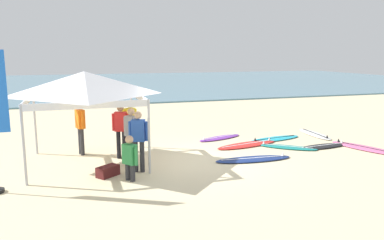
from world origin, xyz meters
name	(u,v)px	position (x,y,z in m)	size (l,w,h in m)	color
ground_plane	(192,161)	(0.00, 0.00, 0.00)	(80.00, 80.00, 0.00)	beige
sea	(105,83)	(0.00, 31.49, 0.05)	(80.00, 36.00, 0.10)	#568499
canopy_tent	(85,84)	(-3.04, 0.81, 2.39)	(3.26, 3.26, 2.75)	#B7B7BC
surfboard_purple	(220,138)	(1.95, 2.61, 0.04)	(2.04, 1.16, 0.19)	purple
surfboard_teal	(287,147)	(3.66, 0.54, 0.04)	(1.92, 1.71, 0.19)	#19847F
surfboard_white	(315,134)	(5.88, 2.07, 0.04)	(0.76, 2.19, 0.19)	white
surfboard_black	(323,146)	(4.93, 0.26, 0.04)	(2.16, 0.79, 0.19)	black
surfboard_pink	(365,148)	(6.16, -0.42, 0.04)	(1.48, 2.61, 0.19)	pink
surfboard_red	(247,145)	(2.49, 1.29, 0.04)	(2.65, 1.25, 0.19)	red
surfboard_navy	(254,159)	(1.85, -0.46, 0.04)	(2.49, 0.79, 0.19)	navy
surfboard_cyan	(275,139)	(3.90, 1.82, 0.04)	(2.37, 1.03, 0.19)	#23B2CC
person_blue	(138,137)	(-1.73, -0.53, 0.99)	(0.52, 0.34, 1.71)	#2D2D33
person_orange	(80,125)	(-3.21, 1.84, 0.99)	(0.32, 0.53, 1.71)	#2D2D33
person_grey	(132,133)	(-1.81, 0.14, 0.99)	(0.41, 0.43, 1.71)	black
person_red	(121,128)	(-2.02, 0.98, 0.99)	(0.52, 0.33, 1.71)	black
person_yellow	(130,123)	(-1.64, 1.70, 0.99)	(0.51, 0.34, 1.71)	#383842
person_green	(130,156)	(-2.08, -1.20, 0.66)	(0.39, 0.47, 1.20)	#2D2D33
gear_bag_near_tent	(108,171)	(-2.60, -0.66, 0.14)	(0.60, 0.32, 0.28)	#4C1919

